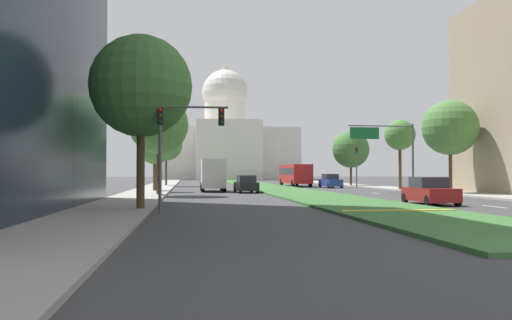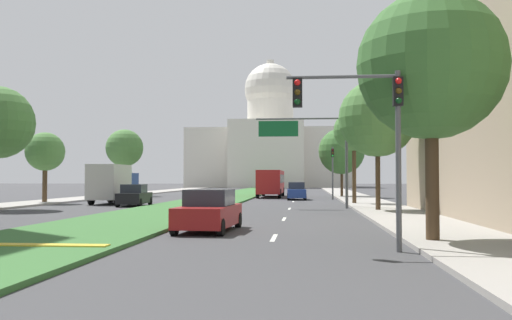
% 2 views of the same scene
% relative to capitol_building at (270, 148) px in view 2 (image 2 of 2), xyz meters
% --- Properties ---
extents(ground_plane, '(284.33, 284.33, 0.00)m').
position_rel_capitol_building_xyz_m(ground_plane, '(0.00, -63.77, -9.42)').
color(ground_plane, '#3D3D3F').
extents(grass_median, '(6.15, 116.32, 0.14)m').
position_rel_capitol_building_xyz_m(grass_median, '(0.00, -70.23, -9.35)').
color(grass_median, '#386B33').
rests_on(grass_median, ground_plane).
extents(median_curb_nose, '(5.53, 0.50, 0.04)m').
position_rel_capitol_building_xyz_m(median_curb_nose, '(0.00, -116.05, -9.26)').
color(median_curb_nose, gold).
rests_on(median_curb_nose, grass_median).
extents(lane_dashes_right, '(0.16, 54.49, 0.01)m').
position_rel_capitol_building_xyz_m(lane_dashes_right, '(7.35, -86.82, -9.42)').
color(lane_dashes_right, silver).
rests_on(lane_dashes_right, ground_plane).
extents(sidewalk_left, '(4.00, 116.32, 0.15)m').
position_rel_capitol_building_xyz_m(sidewalk_left, '(-13.62, -76.69, -9.35)').
color(sidewalk_left, '#9E9991').
rests_on(sidewalk_left, ground_plane).
extents(sidewalk_right, '(4.00, 116.32, 0.15)m').
position_rel_capitol_building_xyz_m(sidewalk_right, '(13.62, -76.69, -9.35)').
color(sidewalk_right, '#9E9991').
rests_on(sidewalk_right, ground_plane).
extents(capitol_building, '(36.85, 28.83, 30.65)m').
position_rel_capitol_building_xyz_m(capitol_building, '(0.00, 0.00, 0.00)').
color(capitol_building, silver).
rests_on(capitol_building, ground_plane).
extents(traffic_light_near_right, '(3.34, 0.35, 5.20)m').
position_rel_capitol_building_xyz_m(traffic_light_near_right, '(10.27, -115.51, -5.63)').
color(traffic_light_near_right, '#515456').
rests_on(traffic_light_near_right, ground_plane).
extents(traffic_light_far_right, '(0.28, 0.35, 5.20)m').
position_rel_capitol_building_xyz_m(traffic_light_far_right, '(11.12, -76.71, -6.11)').
color(traffic_light_far_right, '#515456').
rests_on(traffic_light_far_right, ground_plane).
extents(overhead_guide_sign, '(6.46, 0.20, 6.50)m').
position_rel_capitol_building_xyz_m(overhead_guide_sign, '(8.87, -92.68, -4.74)').
color(overhead_guide_sign, '#515456').
rests_on(overhead_guide_sign, ground_plane).
extents(street_tree_right_near, '(4.75, 4.75, 8.10)m').
position_rel_capitol_building_xyz_m(street_tree_right_near, '(12.50, -113.51, -3.72)').
color(street_tree_right_near, '#4C3823').
rests_on(street_tree_right_near, ground_plane).
extents(street_tree_right_mid, '(4.83, 4.83, 8.27)m').
position_rel_capitol_building_xyz_m(street_tree_right_mid, '(12.94, -96.68, -3.58)').
color(street_tree_right_mid, '#4C3823').
rests_on(street_tree_right_mid, ground_plane).
extents(street_tree_left_far, '(3.20, 3.20, 5.92)m').
position_rel_capitol_building_xyz_m(street_tree_left_far, '(-13.07, -87.59, -5.15)').
color(street_tree_left_far, '#4C3823').
rests_on(street_tree_left_far, ground_plane).
extents(street_tree_right_far, '(3.22, 3.22, 7.48)m').
position_rel_capitol_building_xyz_m(street_tree_right_far, '(12.29, -87.35, -3.60)').
color(street_tree_right_far, '#4C3823').
rests_on(street_tree_right_far, ground_plane).
extents(street_tree_left_distant, '(4.38, 4.38, 7.87)m').
position_rel_capitol_building_xyz_m(street_tree_left_distant, '(-12.82, -68.23, -3.76)').
color(street_tree_left_distant, '#4C3823').
rests_on(street_tree_left_distant, ground_plane).
extents(street_tree_right_distant, '(5.06, 5.06, 7.60)m').
position_rel_capitol_building_xyz_m(street_tree_right_distant, '(12.41, -70.38, -4.36)').
color(street_tree_right_distant, '#4C3823').
rests_on(street_tree_right_distant, ground_plane).
extents(sedan_lead_stopped, '(2.20, 4.59, 1.66)m').
position_rel_capitol_building_xyz_m(sedan_lead_stopped, '(4.61, -109.77, -8.64)').
color(sedan_lead_stopped, maroon).
rests_on(sedan_lead_stopped, ground_plane).
extents(sedan_midblock, '(2.04, 4.29, 1.65)m').
position_rel_capitol_building_xyz_m(sedan_midblock, '(-4.41, -90.89, -8.65)').
color(sedan_midblock, black).
rests_on(sedan_midblock, ground_plane).
extents(sedan_distant, '(1.98, 4.49, 1.72)m').
position_rel_capitol_building_xyz_m(sedan_distant, '(7.56, -77.33, -8.62)').
color(sedan_distant, navy).
rests_on(sedan_distant, ground_plane).
extents(box_truck_delivery, '(2.40, 6.40, 3.20)m').
position_rel_capitol_building_xyz_m(box_truck_delivery, '(-7.38, -87.28, -7.74)').
color(box_truck_delivery, navy).
rests_on(box_truck_delivery, ground_plane).
extents(city_bus, '(2.62, 11.00, 2.95)m').
position_rel_capitol_building_xyz_m(city_bus, '(4.61, -69.94, -7.65)').
color(city_bus, '#B21E1E').
rests_on(city_bus, ground_plane).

